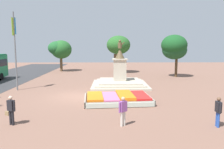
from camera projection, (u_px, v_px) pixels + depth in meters
ground_plane at (77, 96)px, 18.16m from camera, size 74.61×74.61×0.00m
flower_planter at (118, 99)px, 16.33m from camera, size 5.20×3.79×0.61m
statue_monument at (120, 79)px, 22.95m from camera, size 5.76×5.76×4.79m
banner_pole at (15, 48)px, 20.19m from camera, size 0.14×1.04×7.26m
pedestrian_with_handbag at (11, 109)px, 11.49m from camera, size 0.68×0.43×1.58m
pedestrian_near_planter at (123, 109)px, 11.34m from camera, size 0.47×0.41×1.56m
pedestrian_crossing_plaza at (218, 110)px, 11.21m from camera, size 0.26×0.57×1.58m
park_tree_far_left at (174, 48)px, 28.89m from camera, size 3.43×3.60×5.63m
park_tree_behind_statue at (60, 49)px, 35.51m from camera, size 3.74×3.52×5.07m
park_tree_far_right at (119, 45)px, 33.37m from camera, size 3.62×3.94×5.72m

